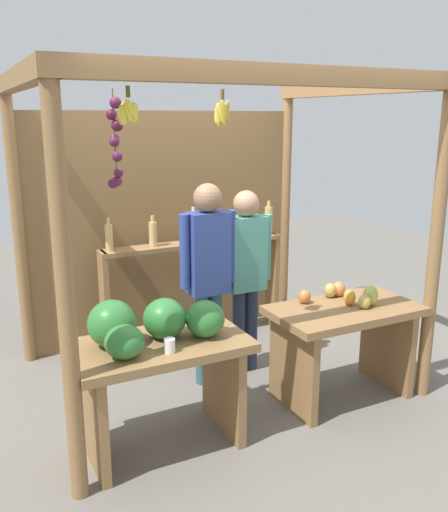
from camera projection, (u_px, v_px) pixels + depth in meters
name	position (u px, v px, depth m)	size (l,w,h in m)	color
ground_plane	(213.00, 375.00, 4.71)	(12.00, 12.00, 0.00)	slate
market_stall	(188.00, 202.00, 4.75)	(2.84, 2.18, 2.46)	olive
fruit_counter_left	(155.00, 351.00, 3.53)	(1.14, 0.64, 1.05)	olive
fruit_counter_right	(344.00, 331.00, 4.23)	(1.14, 0.64, 0.91)	olive
bottle_shelf_unit	(195.00, 264.00, 5.27)	(1.82, 0.22, 1.34)	olive
vendor_man	(208.00, 266.00, 4.36)	(0.48, 0.23, 1.66)	#2F5B6C
vendor_woman	(246.00, 266.00, 4.59)	(0.48, 0.21, 1.58)	#263147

